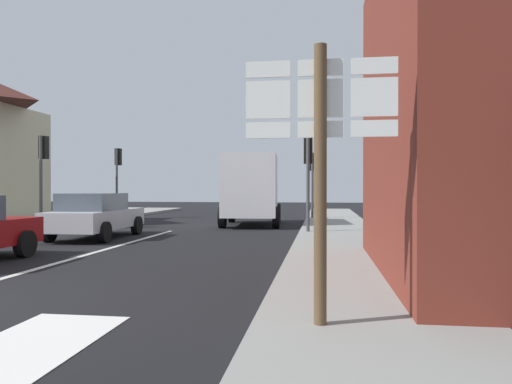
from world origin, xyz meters
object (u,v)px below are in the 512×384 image
object	(u,v)px
traffic_light_near_right	(308,163)
route_sign_post	(320,154)
traffic_light_far_left	(118,167)
delivery_truck	(252,188)
traffic_light_near_left	(43,160)
sedan_far	(95,215)
traffic_light_far_right	(312,170)

from	to	relation	value
traffic_light_near_right	route_sign_post	bearing A→B (deg)	-87.73
traffic_light_far_left	traffic_light_near_right	bearing A→B (deg)	-36.87
traffic_light_near_right	traffic_light_far_left	xyz separation A→B (m)	(-10.43, 7.83, 0.29)
delivery_truck	traffic_light_far_left	distance (m)	8.79
traffic_light_near_left	delivery_truck	bearing A→B (deg)	22.51
traffic_light_far_left	traffic_light_near_left	bearing A→B (deg)	-90.00
delivery_truck	traffic_light_far_left	world-z (taller)	traffic_light_far_left
sedan_far	traffic_light_near_right	distance (m)	7.36
traffic_light_near_left	traffic_light_near_right	world-z (taller)	traffic_light_near_left
traffic_light_far_right	traffic_light_near_left	bearing A→B (deg)	-145.98
traffic_light_near_left	traffic_light_far_right	world-z (taller)	traffic_light_near_left
route_sign_post	traffic_light_far_right	bearing A→B (deg)	91.35
traffic_light_near_right	traffic_light_far_left	bearing A→B (deg)	143.13
sedan_far	delivery_truck	size ratio (longest dim) A/B	0.83
sedan_far	traffic_light_near_left	size ratio (longest dim) A/B	1.15
sedan_far	traffic_light_near_right	bearing A→B (deg)	16.40
traffic_light_near_left	traffic_light_far_left	distance (m)	7.02
sedan_far	traffic_light_near_right	world-z (taller)	traffic_light_near_right
traffic_light_near_left	traffic_light_far_right	bearing A→B (deg)	34.02
traffic_light_near_left	sedan_far	bearing A→B (deg)	-38.23
traffic_light_near_left	traffic_light_far_right	size ratio (longest dim) A/B	1.08
route_sign_post	traffic_light_near_left	bearing A→B (deg)	131.48
delivery_truck	traffic_light_near_right	bearing A→B (deg)	-57.55
delivery_truck	route_sign_post	bearing A→B (deg)	-78.97
delivery_truck	traffic_light_far_right	world-z (taller)	traffic_light_far_right
sedan_far	traffic_light_far_right	bearing A→B (deg)	55.20
sedan_far	traffic_light_far_left	xyz separation A→B (m)	(-3.58, 9.84, 2.04)
sedan_far	traffic_light_far_right	xyz separation A→B (m)	(6.85, 9.86, 1.78)
delivery_truck	traffic_light_near_right	distance (m)	4.88
sedan_far	traffic_light_far_right	world-z (taller)	traffic_light_far_right
sedan_far	route_sign_post	xyz separation A→B (m)	(7.31, -9.50, 1.24)
traffic_light_far_right	route_sign_post	bearing A→B (deg)	-88.65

